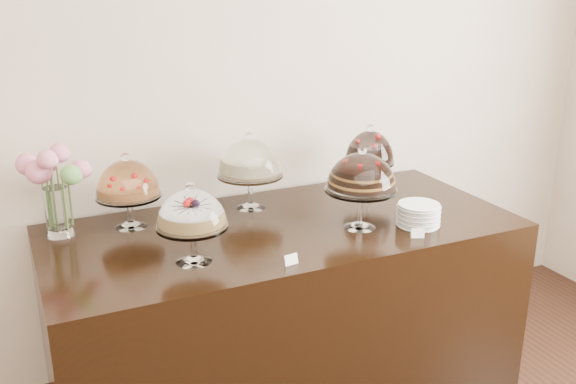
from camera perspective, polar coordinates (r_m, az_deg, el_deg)
name	(u,v)px	position (r m, az deg, el deg)	size (l,w,h in m)	color
wall_back	(208,83)	(3.30, -7.11, 9.59)	(5.00, 0.04, 3.00)	beige
display_counter	(284,310)	(3.21, -0.38, -10.44)	(2.20, 1.00, 0.90)	black
cake_stand_sugar_sponge	(192,213)	(2.60, -8.57, -1.86)	(0.29, 0.29, 0.34)	white
cake_stand_choco_layer	(361,175)	(2.93, 6.55, 1.49)	(0.33, 0.33, 0.39)	white
cake_stand_cheesecake	(250,161)	(3.18, -3.41, 2.78)	(0.33, 0.33, 0.39)	white
cake_stand_dark_choco	(370,150)	(3.42, 7.28, 3.69)	(0.27, 0.27, 0.38)	white
cake_stand_fruit_tart	(127,182)	(3.02, -14.08, 0.85)	(0.30, 0.30, 0.36)	white
flower_vase	(53,182)	(3.00, -20.18, 0.88)	(0.31, 0.25, 0.42)	white
plate_stack	(418,215)	(3.06, 11.52, -1.99)	(0.20, 0.20, 0.10)	white
price_card_left	(291,260)	(2.61, 0.28, -6.03)	(0.06, 0.01, 0.04)	white
price_card_right	(418,233)	(2.93, 11.45, -3.62)	(0.06, 0.01, 0.04)	white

